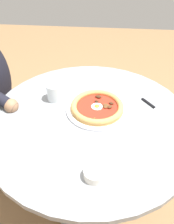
{
  "coord_description": "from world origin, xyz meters",
  "views": [
    {
      "loc": [
        0.8,
        0.05,
        1.44
      ],
      "look_at": [
        -0.01,
        -0.02,
        0.75
      ],
      "focal_mm": 37.42,
      "sensor_mm": 36.0,
      "label": 1
    }
  ],
  "objects": [
    {
      "name": "water_glass",
      "position": [
        -0.13,
        -0.19,
        0.75
      ],
      "size": [
        0.07,
        0.07,
        0.09
      ],
      "color": "silver",
      "rests_on": "dining_table"
    },
    {
      "name": "ground_plane",
      "position": [
        0.0,
        0.0,
        -0.01
      ],
      "size": [
        6.0,
        6.0,
        0.02
      ],
      "primitive_type": "cube",
      "color": "olive"
    },
    {
      "name": "steak_knife",
      "position": [
        -0.11,
        0.3,
        0.72
      ],
      "size": [
        0.18,
        0.14,
        0.01
      ],
      "color": "silver",
      "rests_on": "dining_table"
    },
    {
      "name": "dining_table",
      "position": [
        0.0,
        0.0,
        0.54
      ],
      "size": [
        0.96,
        0.96,
        0.72
      ],
      "color": "gray",
      "rests_on": "ground"
    },
    {
      "name": "pizza_on_plate",
      "position": [
        -0.06,
        0.03,
        0.73
      ],
      "size": [
        0.3,
        0.3,
        0.04
      ],
      "color": "white",
      "rests_on": "dining_table"
    },
    {
      "name": "ramekin_capers",
      "position": [
        0.31,
        0.04,
        0.74
      ],
      "size": [
        0.08,
        0.08,
        0.04
      ],
      "color": "white",
      "rests_on": "dining_table"
    },
    {
      "name": "fork_utensil",
      "position": [
        0.27,
        0.23,
        0.72
      ],
      "size": [
        0.03,
        0.17,
        0.0
      ],
      "color": "#BCBCC1",
      "rests_on": "dining_table"
    }
  ]
}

